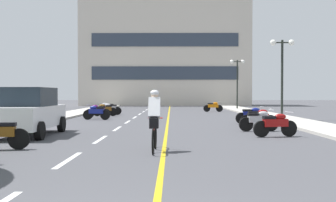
{
  "coord_description": "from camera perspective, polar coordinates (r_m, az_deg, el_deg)",
  "views": [
    {
      "loc": [
        0.46,
        -2.85,
        1.58
      ],
      "look_at": [
        0.26,
        18.62,
        1.17
      ],
      "focal_mm": 39.9,
      "sensor_mm": 36.0,
      "label": 1
    }
  ],
  "objects": [
    {
      "name": "motorcycle_6",
      "position": [
        20.05,
        12.7,
        -2.09
      ],
      "size": [
        1.7,
        0.6,
        0.92
      ],
      "color": "black",
      "rests_on": "ground"
    },
    {
      "name": "lane_dash_10",
      "position": [
        44.95,
        -2.61,
        -0.9
      ],
      "size": [
        0.14,
        2.2,
        0.01
      ],
      "primitive_type": "cube",
      "color": "silver",
      "rests_on": "ground"
    },
    {
      "name": "motorcycle_11",
      "position": [
        30.16,
        -9.27,
        -1.01
      ],
      "size": [
        1.65,
        0.76,
        0.92
      ],
      "color": "black",
      "rests_on": "ground"
    },
    {
      "name": "curb_right",
      "position": [
        27.73,
        14.61,
        -2.07
      ],
      "size": [
        2.4,
        72.0,
        0.12
      ],
      "primitive_type": "cube",
      "color": "#B7B2A8",
      "rests_on": "ground"
    },
    {
      "name": "lane_dash_6",
      "position": [
        29.0,
        -4.34,
        -2.01
      ],
      "size": [
        0.14,
        2.2,
        0.01
      ],
      "primitive_type": "cube",
      "color": "silver",
      "rests_on": "ground"
    },
    {
      "name": "lane_dash_3",
      "position": [
        17.1,
        -7.76,
        -4.2
      ],
      "size": [
        0.14,
        2.2,
        0.01
      ],
      "primitive_type": "cube",
      "color": "silver",
      "rests_on": "ground"
    },
    {
      "name": "street_lamp_far",
      "position": [
        37.87,
        10.54,
        4.29
      ],
      "size": [
        1.46,
        0.36,
        4.85
      ],
      "color": "black",
      "rests_on": "curb_right"
    },
    {
      "name": "lane_dash_7",
      "position": [
        32.98,
        -3.75,
        -1.64
      ],
      "size": [
        0.14,
        2.2,
        0.01
      ],
      "primitive_type": "cube",
      "color": "silver",
      "rests_on": "ground"
    },
    {
      "name": "motorcycle_8",
      "position": [
        24.7,
        -10.7,
        -1.48
      ],
      "size": [
        1.7,
        0.6,
        0.92
      ],
      "color": "black",
      "rests_on": "ground"
    },
    {
      "name": "parked_car_near",
      "position": [
        15.05,
        -20.46,
        -1.5
      ],
      "size": [
        2.02,
        4.25,
        1.82
      ],
      "color": "black",
      "rests_on": "ground"
    },
    {
      "name": "motorcycle_3",
      "position": [
        14.25,
        16.12,
        -3.4
      ],
      "size": [
        1.68,
        0.64,
        0.92
      ],
      "color": "black",
      "rests_on": "ground"
    },
    {
      "name": "curb_left",
      "position": [
        27.97,
        -15.38,
        -2.05
      ],
      "size": [
        2.4,
        72.0,
        0.12
      ],
      "primitive_type": "cube",
      "color": "#B7B2A8",
      "rests_on": "ground"
    },
    {
      "name": "centre_line_yellow",
      "position": [
        26.9,
        0.08,
        -2.25
      ],
      "size": [
        0.12,
        66.0,
        0.01
      ],
      "primitive_type": "cube",
      "color": "gold",
      "rests_on": "ground"
    },
    {
      "name": "lane_dash_4",
      "position": [
        21.06,
        -6.19,
        -3.2
      ],
      "size": [
        0.14,
        2.2,
        0.01
      ],
      "primitive_type": "cube",
      "color": "silver",
      "rests_on": "ground"
    },
    {
      "name": "motorcycle_12",
      "position": [
        32.93,
        6.93,
        -0.83
      ],
      "size": [
        1.7,
        0.6,
        0.92
      ],
      "color": "black",
      "rests_on": "ground"
    },
    {
      "name": "lane_dash_5",
      "position": [
        25.02,
        -5.12,
        -2.51
      ],
      "size": [
        0.14,
        2.2,
        0.01
      ],
      "primitive_type": "cube",
      "color": "silver",
      "rests_on": "ground"
    },
    {
      "name": "lane_dash_1",
      "position": [
        9.32,
        -14.96,
        -8.68
      ],
      "size": [
        0.14,
        2.2,
        0.01
      ],
      "primitive_type": "cube",
      "color": "silver",
      "rests_on": "ground"
    },
    {
      "name": "motorcycle_10",
      "position": [
        28.31,
        -8.84,
        -1.15
      ],
      "size": [
        1.7,
        0.6,
        0.92
      ],
      "color": "black",
      "rests_on": "ground"
    },
    {
      "name": "lane_dash_8",
      "position": [
        36.97,
        -3.29,
        -1.34
      ],
      "size": [
        0.14,
        2.2,
        0.01
      ],
      "primitive_type": "cube",
      "color": "silver",
      "rests_on": "ground"
    },
    {
      "name": "motorcycle_9",
      "position": [
        26.78,
        -9.62,
        -1.28
      ],
      "size": [
        1.69,
        0.62,
        0.92
      ],
      "color": "black",
      "rests_on": "ground"
    },
    {
      "name": "lane_dash_9",
      "position": [
        40.96,
        -2.91,
        -1.1
      ],
      "size": [
        0.14,
        2.2,
        0.01
      ],
      "primitive_type": "cube",
      "color": "silver",
      "rests_on": "ground"
    },
    {
      "name": "lane_dash_2",
      "position": [
        13.18,
        -10.29,
        -5.79
      ],
      "size": [
        0.14,
        2.2,
        0.01
      ],
      "primitive_type": "cube",
      "color": "silver",
      "rests_on": "ground"
    },
    {
      "name": "office_building",
      "position": [
        51.87,
        -0.41,
        7.19
      ],
      "size": [
        22.37,
        7.56,
        14.16
      ],
      "color": "beige",
      "rests_on": "ground"
    },
    {
      "name": "motorcycle_4",
      "position": [
        16.18,
        13.72,
        -2.85
      ],
      "size": [
        1.7,
        0.6,
        0.92
      ],
      "color": "black",
      "rests_on": "ground"
    },
    {
      "name": "lane_dash_11",
      "position": [
        48.94,
        -2.35,
        -0.74
      ],
      "size": [
        0.14,
        2.2,
        0.01
      ],
      "primitive_type": "cube",
      "color": "silver",
      "rests_on": "ground"
    },
    {
      "name": "motorcycle_7",
      "position": [
        23.08,
        -10.91,
        -1.67
      ],
      "size": [
        1.7,
        0.6,
        0.92
      ],
      "color": "black",
      "rests_on": "ground"
    },
    {
      "name": "motorcycle_5",
      "position": [
        17.87,
        13.69,
        -2.48
      ],
      "size": [
        1.7,
        0.6,
        0.92
      ],
      "color": "black",
      "rests_on": "ground"
    },
    {
      "name": "ground_plane",
      "position": [
        23.91,
        -0.57,
        -2.68
      ],
      "size": [
        140.0,
        140.0,
        0.0
      ],
      "primitive_type": "plane",
      "color": "#47474C"
    },
    {
      "name": "cyclist_rider",
      "position": [
        10.25,
        -2.1,
        -2.77
      ],
      "size": [
        0.42,
        1.77,
        1.71
      ],
      "color": "black",
      "rests_on": "ground"
    },
    {
      "name": "street_lamp_mid",
      "position": [
        23.46,
        17.05,
        6.0
      ],
      "size": [
        1.46,
        0.36,
        4.71
      ],
      "color": "black",
      "rests_on": "curb_right"
    }
  ]
}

